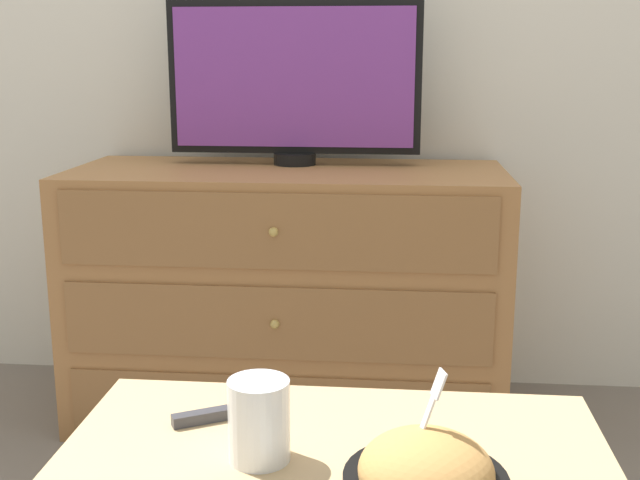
{
  "coord_description": "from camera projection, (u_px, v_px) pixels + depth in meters",
  "views": [
    {
      "loc": [
        0.36,
        -2.44,
        1.03
      ],
      "look_at": [
        0.24,
        -1.18,
        0.73
      ],
      "focal_mm": 45.0,
      "sensor_mm": 36.0,
      "label": 1
    }
  ],
  "objects": [
    {
      "name": "tv",
      "position": [
        294.0,
        80.0,
        2.24
      ],
      "size": [
        0.71,
        0.12,
        0.45
      ],
      "color": "black",
      "rests_on": "dresser"
    },
    {
      "name": "ground_plane",
      "position": [
        280.0,
        374.0,
        2.63
      ],
      "size": [
        12.0,
        12.0,
        0.0
      ],
      "primitive_type": "plane",
      "color": "#70665B"
    },
    {
      "name": "dresser",
      "position": [
        288.0,
        295.0,
        2.27
      ],
      "size": [
        1.19,
        0.52,
        0.72
      ],
      "color": "#9E6B3D",
      "rests_on": "ground_plane"
    },
    {
      "name": "drink_cup",
      "position": [
        259.0,
        425.0,
        1.12
      ],
      "size": [
        0.09,
        0.09,
        0.12
      ],
      "color": "#9E6638",
      "rests_on": "coffee_table"
    },
    {
      "name": "remote_control",
      "position": [
        215.0,
        415.0,
        1.25
      ],
      "size": [
        0.13,
        0.08,
        0.02
      ],
      "color": "#38383D",
      "rests_on": "coffee_table"
    },
    {
      "name": "takeout_bowl",
      "position": [
        426.0,
        479.0,
        1.0
      ],
      "size": [
        0.21,
        0.21,
        0.17
      ],
      "color": "black",
      "rests_on": "coffee_table"
    }
  ]
}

